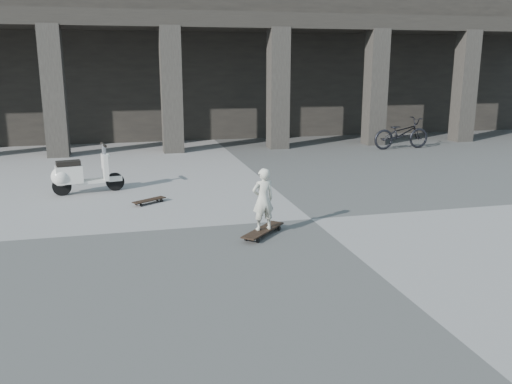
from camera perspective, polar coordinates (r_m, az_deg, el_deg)
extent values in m
plane|color=#494947|center=(10.31, 5.85, -2.84)|extent=(90.00, 90.00, 0.00)
cube|color=black|center=(23.54, -5.79, 13.75)|extent=(28.00, 6.00, 6.00)
cube|color=black|center=(19.24, -3.91, 17.42)|extent=(28.00, 2.80, 0.50)
cube|color=#292622|center=(17.93, -20.51, 9.85)|extent=(0.65, 0.65, 4.00)
cube|color=#292622|center=(17.89, -8.90, 10.53)|extent=(0.65, 0.65, 4.00)
cube|color=#292622|center=(18.55, 2.34, 10.78)|extent=(0.65, 0.65, 4.00)
cube|color=#292622|center=(19.85, 12.47, 10.66)|extent=(0.65, 0.65, 4.00)
cube|color=#292622|center=(21.66, 21.12, 10.30)|extent=(0.65, 0.65, 4.00)
cube|color=black|center=(9.28, 0.74, -4.03)|extent=(0.93, 0.96, 0.02)
cube|color=#B2B2B7|center=(9.61, 1.83, -3.69)|extent=(0.20, 0.20, 0.03)
cube|color=#B2B2B7|center=(8.97, -0.43, -4.95)|extent=(0.20, 0.20, 0.03)
cylinder|color=black|center=(9.66, 1.23, -3.65)|extent=(0.08, 0.08, 0.08)
cylinder|color=black|center=(9.56, 2.43, -3.85)|extent=(0.08, 0.08, 0.08)
cylinder|color=black|center=(9.03, -1.05, -4.90)|extent=(0.08, 0.08, 0.08)
cylinder|color=black|center=(8.92, 0.21, -5.13)|extent=(0.08, 0.08, 0.08)
cube|color=black|center=(11.55, -11.18, -0.83)|extent=(0.73, 0.57, 0.02)
cube|color=#B2B2B7|center=(11.71, -10.14, -0.77)|extent=(0.13, 0.17, 0.03)
cube|color=#B2B2B7|center=(11.42, -12.23, -1.25)|extent=(0.13, 0.17, 0.03)
cylinder|color=black|center=(11.78, -10.39, -0.75)|extent=(0.07, 0.06, 0.07)
cylinder|color=black|center=(11.65, -9.89, -0.89)|extent=(0.07, 0.06, 0.07)
cylinder|color=black|center=(11.49, -12.47, -1.22)|extent=(0.07, 0.06, 0.07)
cylinder|color=black|center=(11.35, -11.98, -1.37)|extent=(0.07, 0.06, 0.07)
imported|color=beige|center=(9.13, 0.75, -0.77)|extent=(0.43, 0.32, 1.07)
cylinder|color=black|center=(12.89, -14.61, 1.06)|extent=(0.42, 0.18, 0.41)
cylinder|color=black|center=(12.75, -19.76, 0.55)|extent=(0.42, 0.18, 0.41)
cube|color=silver|center=(12.80, -17.05, 1.09)|extent=(0.65, 0.38, 0.07)
cube|color=silver|center=(12.71, -19.08, 1.75)|extent=(0.62, 0.43, 0.39)
sphere|color=silver|center=(12.70, -19.84, 1.54)|extent=(0.43, 0.43, 0.43)
cube|color=black|center=(12.67, -19.16, 2.89)|extent=(0.55, 0.36, 0.10)
cube|color=silver|center=(12.79, -15.60, 2.54)|extent=(0.17, 0.36, 0.59)
cube|color=silver|center=(12.88, -14.63, 1.41)|extent=(0.33, 0.20, 0.12)
cylinder|color=#B2B2B7|center=(12.73, -15.71, 4.21)|extent=(0.11, 0.11, 0.31)
cylinder|color=black|center=(12.71, -15.75, 4.80)|extent=(0.16, 0.51, 0.06)
sphere|color=white|center=(12.75, -15.40, 3.69)|extent=(0.12, 0.12, 0.12)
imported|color=black|center=(19.12, 15.05, 5.99)|extent=(2.04, 0.79, 1.06)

